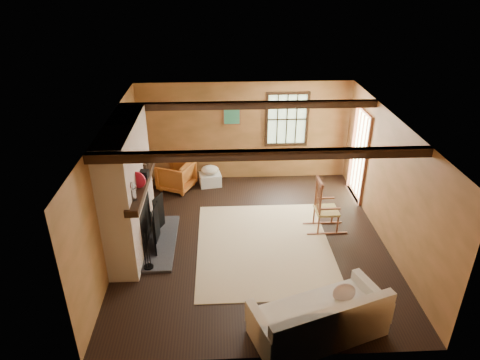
{
  "coord_description": "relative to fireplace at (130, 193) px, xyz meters",
  "views": [
    {
      "loc": [
        -0.58,
        -6.81,
        4.79
      ],
      "look_at": [
        -0.22,
        0.4,
        1.11
      ],
      "focal_mm": 32.0,
      "sensor_mm": 36.0,
      "label": 1
    }
  ],
  "objects": [
    {
      "name": "firewood_pile",
      "position": [
        0.22,
        2.39,
        -0.98
      ],
      "size": [
        0.65,
        0.12,
        0.24
      ],
      "color": "brown",
      "rests_on": "ground"
    },
    {
      "name": "rug",
      "position": [
        2.43,
        -0.2,
        -1.1
      ],
      "size": [
        2.5,
        3.0,
        0.01
      ],
      "primitive_type": "cube",
      "color": "#D2BA8C",
      "rests_on": "ground"
    },
    {
      "name": "basket_pillow",
      "position": [
        1.38,
        2.35,
        -0.7
      ],
      "size": [
        0.49,
        0.43,
        0.21
      ],
      "primitive_type": "ellipsoid",
      "rotation": [
        0.0,
        0.0,
        0.23
      ],
      "color": "white",
      "rests_on": "laundry_basket"
    },
    {
      "name": "room_envelope",
      "position": [
        2.45,
        0.26,
        0.53
      ],
      "size": [
        5.02,
        5.52,
        2.44
      ],
      "color": "#AA693C",
      "rests_on": "ground"
    },
    {
      "name": "laundry_basket",
      "position": [
        1.38,
        2.35,
        -0.95
      ],
      "size": [
        0.55,
        0.46,
        0.3
      ],
      "primitive_type": "cube",
      "rotation": [
        0.0,
        0.0,
        0.16
      ],
      "color": "white",
      "rests_on": "ground"
    },
    {
      "name": "sofa",
      "position": [
        3.01,
        -2.4,
        -0.83
      ],
      "size": [
        2.08,
        1.42,
        0.77
      ],
      "rotation": [
        0.0,
        0.0,
        0.33
      ],
      "color": "white",
      "rests_on": "ground"
    },
    {
      "name": "rocking_chair",
      "position": [
        3.67,
        0.34,
        -0.63
      ],
      "size": [
        0.82,
        0.47,
        1.12
      ],
      "rotation": [
        0.0,
        0.0,
        1.6
      ],
      "color": "tan",
      "rests_on": "ground"
    },
    {
      "name": "fireplace",
      "position": [
        0.0,
        0.0,
        0.0
      ],
      "size": [
        1.02,
        2.3,
        2.4
      ],
      "color": "brown",
      "rests_on": "ground"
    },
    {
      "name": "ground",
      "position": [
        2.23,
        0.0,
        -1.1
      ],
      "size": [
        5.5,
        5.5,
        0.0
      ],
      "primitive_type": "plane",
      "color": "black",
      "rests_on": "ground"
    },
    {
      "name": "armchair",
      "position": [
        0.59,
        2.22,
        -0.77
      ],
      "size": [
        0.97,
        0.96,
        0.67
      ],
      "primitive_type": "imported",
      "rotation": [
        0.0,
        0.0,
        -1.99
      ],
      "color": "#BF6026",
      "rests_on": "ground"
    }
  ]
}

